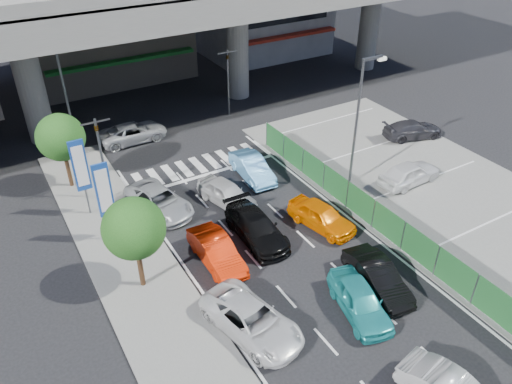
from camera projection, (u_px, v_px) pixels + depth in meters
ground at (314, 284)px, 23.56m from camera, size 120.00×120.00×0.00m
parking_lot at (445, 198)px, 29.64m from camera, size 12.00×28.00×0.06m
sidewalk_left at (143, 285)px, 23.44m from camera, size 4.00×30.00×0.12m
fence_run at (386, 224)px, 26.03m from camera, size 0.16×22.00×1.80m
expressway at (135, 0)px, 34.59m from camera, size 64.00×14.00×10.75m
traffic_light_left at (99, 140)px, 27.41m from camera, size 1.60×1.24×5.20m
traffic_light_right at (228, 66)px, 37.41m from camera, size 1.60×1.24×5.20m
street_lamp_right at (360, 114)px, 28.30m from camera, size 1.65×0.22×8.00m
street_lamp_left at (68, 90)px, 31.22m from camera, size 1.65×0.22×8.00m
signboard_near at (104, 193)px, 24.58m from camera, size 0.80×0.14×4.70m
signboard_far at (81, 168)px, 26.57m from camera, size 0.80×0.14×4.70m
tree_near at (134, 229)px, 21.61m from camera, size 2.80×2.80×4.80m
tree_far at (61, 138)px, 28.83m from camera, size 2.80×2.80×4.80m
sedan_white_mid_left at (252, 320)px, 20.82m from camera, size 3.28×5.25×1.35m
taxi_teal_mid at (360, 300)px, 21.75m from camera, size 2.52×4.32×1.38m
hatch_black_mid_right at (377, 277)px, 22.98m from camera, size 2.04×4.33×1.37m
taxi_orange_left at (216, 251)px, 24.49m from camera, size 1.48×4.19×1.38m
sedan_black_mid at (256, 227)px, 26.11m from camera, size 2.05×4.80×1.38m
taxi_orange_right at (322, 216)px, 26.96m from camera, size 2.48×4.30×1.38m
wagon_silver_front_left at (159, 201)px, 28.23m from camera, size 3.18×5.11×1.32m
sedan_white_front_mid at (226, 193)px, 28.86m from camera, size 2.57×4.28×1.36m
kei_truck_front_right at (252, 168)px, 31.27m from camera, size 1.74×4.28×1.38m
crossing_wagon_silver at (133, 133)px, 35.43m from camera, size 4.77×2.20×1.33m
parked_sedan_white at (409, 173)px, 30.56m from camera, size 4.26×1.87×1.43m
parked_sedan_dgrey at (413, 130)px, 35.79m from camera, size 4.61×2.85×1.25m
traffic_cone at (355, 191)px, 29.48m from camera, size 0.50×0.50×0.73m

